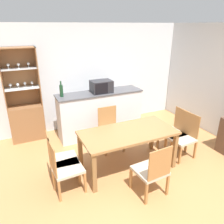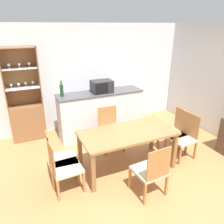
{
  "view_description": "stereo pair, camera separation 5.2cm",
  "coord_description": "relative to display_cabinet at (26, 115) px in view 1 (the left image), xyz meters",
  "views": [
    {
      "loc": [
        -1.71,
        -2.56,
        2.5
      ],
      "look_at": [
        0.03,
        1.2,
        0.84
      ],
      "focal_mm": 35.0,
      "sensor_mm": 36.0,
      "label": 1
    },
    {
      "loc": [
        -1.66,
        -2.58,
        2.5
      ],
      "look_at": [
        0.03,
        1.2,
        0.84
      ],
      "focal_mm": 35.0,
      "sensor_mm": 36.0,
      "label": 2
    }
  ],
  "objects": [
    {
      "name": "dining_chair_head_near",
      "position": [
        1.56,
        -2.73,
        -0.16
      ],
      "size": [
        0.48,
        0.48,
        0.9
      ],
      "rotation": [
        0.0,
        0.0,
        0.07
      ],
      "color": "#C1B299",
      "rests_on": "ground_plane"
    },
    {
      "name": "dining_chair_side_right_far",
      "position": [
        2.75,
        -1.83,
        -0.16
      ],
      "size": [
        0.47,
        0.47,
        0.9
      ],
      "rotation": [
        0.0,
        0.0,
        1.62
      ],
      "color": "#C1B299",
      "rests_on": "ground_plane"
    },
    {
      "name": "dining_chair_head_far",
      "position": [
        1.56,
        -1.19,
        -0.16
      ],
      "size": [
        0.46,
        0.46,
        0.9
      ],
      "rotation": [
        0.0,
        0.0,
        3.11
      ],
      "color": "#C1B299",
      "rests_on": "ground_plane"
    },
    {
      "name": "ground_plane",
      "position": [
        1.56,
        -2.42,
        -0.59
      ],
      "size": [
        18.0,
        18.0,
        0.0
      ],
      "primitive_type": "plane",
      "color": "#B27A47"
    },
    {
      "name": "microwave",
      "position": [
        1.65,
        -0.51,
        0.61
      ],
      "size": [
        0.47,
        0.35,
        0.28
      ],
      "color": "#232328",
      "rests_on": "kitchen_counter"
    },
    {
      "name": "dining_chair_side_left_near",
      "position": [
        0.36,
        -2.09,
        -0.16
      ],
      "size": [
        0.47,
        0.47,
        0.9
      ],
      "rotation": [
        0.0,
        0.0,
        -1.52
      ],
      "color": "#C1B299",
      "rests_on": "ground_plane"
    },
    {
      "name": "dining_chair_side_right_near",
      "position": [
        2.75,
        -2.09,
        -0.16
      ],
      "size": [
        0.48,
        0.48,
        0.9
      ],
      "rotation": [
        0.0,
        0.0,
        1.64
      ],
      "color": "#C1B299",
      "rests_on": "ground_plane"
    },
    {
      "name": "wine_bottle",
      "position": [
        0.75,
        -0.44,
        0.61
      ],
      "size": [
        0.07,
        0.07,
        0.34
      ],
      "color": "#193D23",
      "rests_on": "kitchen_counter"
    },
    {
      "name": "kitchen_counter",
      "position": [
        1.62,
        -0.48,
        -0.06
      ],
      "size": [
        2.0,
        0.54,
        1.06
      ],
      "color": "silver",
      "rests_on": "ground_plane"
    },
    {
      "name": "dining_table",
      "position": [
        1.56,
        -1.96,
        0.06
      ],
      "size": [
        1.7,
        0.84,
        0.74
      ],
      "color": "olive",
      "rests_on": "ground_plane"
    },
    {
      "name": "dining_chair_side_left_far",
      "position": [
        0.36,
        -1.83,
        -0.16
      ],
      "size": [
        0.48,
        0.48,
        0.9
      ],
      "rotation": [
        0.0,
        0.0,
        -1.64
      ],
      "color": "#C1B299",
      "rests_on": "ground_plane"
    },
    {
      "name": "wall_back",
      "position": [
        1.56,
        0.21,
        0.68
      ],
      "size": [
        6.8,
        0.06,
        2.55
      ],
      "color": "silver",
      "rests_on": "ground_plane"
    },
    {
      "name": "display_cabinet",
      "position": [
        0.0,
        0.0,
        0.0
      ],
      "size": [
        0.74,
        0.38,
        2.08
      ],
      "color": "brown",
      "rests_on": "ground_plane"
    }
  ]
}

